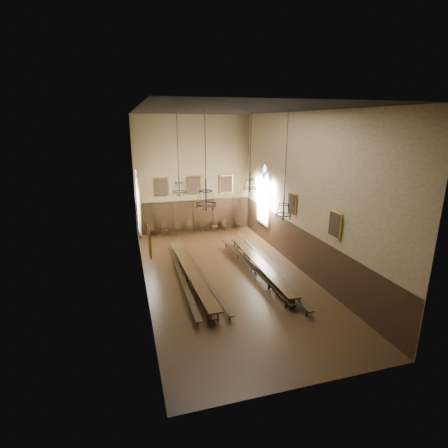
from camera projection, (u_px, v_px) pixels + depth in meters
name	position (u px, v px, depth m)	size (l,w,h in m)	color
floor	(227.00, 276.00, 19.85)	(9.00, 18.00, 0.02)	black
ceiling	(227.00, 110.00, 17.32)	(9.00, 18.00, 0.02)	black
wall_back	(193.00, 175.00, 26.89)	(9.00, 0.02, 9.00)	olive
wall_front	(314.00, 261.00, 10.28)	(9.00, 0.02, 9.00)	olive
wall_left	(140.00, 204.00, 17.38)	(0.02, 18.00, 9.00)	olive
wall_right	(303.00, 194.00, 19.78)	(0.02, 18.00, 9.00)	olive
wainscot_panelling	(227.00, 256.00, 19.50)	(9.00, 18.00, 2.50)	black
table_left	(191.00, 276.00, 19.04)	(1.00, 9.45, 0.74)	black
table_right	(259.00, 267.00, 20.21)	(0.68, 9.05, 0.71)	black
bench_left_outer	(181.00, 278.00, 18.98)	(0.34, 9.55, 0.43)	black
bench_left_inner	(202.00, 276.00, 19.21)	(0.90, 9.25, 0.42)	black
bench_right_inner	(251.00, 268.00, 20.29)	(0.82, 9.70, 0.44)	black
bench_right_outer	(269.00, 268.00, 20.26)	(0.87, 10.66, 0.48)	black
chair_0	(152.00, 233.00, 26.76)	(0.50, 0.50, 0.95)	black
chair_1	(165.00, 231.00, 26.98)	(0.49, 0.49, 1.01)	black
chair_2	(179.00, 231.00, 27.29)	(0.42, 0.42, 0.89)	black
chair_3	(190.00, 229.00, 27.54)	(0.50, 0.50, 0.99)	black
chair_4	(203.00, 228.00, 27.84)	(0.51, 0.51, 1.01)	black
chair_5	(215.00, 228.00, 28.01)	(0.50, 0.50, 0.89)	black
chair_6	(225.00, 227.00, 28.21)	(0.48, 0.48, 0.89)	black
chair_7	(238.00, 226.00, 28.65)	(0.40, 0.40, 0.86)	black
chandelier_back_left	(179.00, 186.00, 20.24)	(0.82, 0.82, 4.63)	black
chandelier_back_right	(250.00, 183.00, 21.49)	(0.83, 0.83, 4.64)	black
chandelier_front_left	(206.00, 198.00, 15.59)	(0.92, 0.92, 4.27)	black
chandelier_front_right	(284.00, 207.00, 17.34)	(0.81, 0.81, 5.16)	black
portrait_back_0	(160.00, 187.00, 26.30)	(1.10, 0.12, 1.40)	#BD8D2D
portrait_back_1	(194.00, 186.00, 27.00)	(1.10, 0.12, 1.40)	#BD8D2D
portrait_back_2	(226.00, 184.00, 27.69)	(1.10, 0.12, 1.40)	#BD8D2D
portrait_left_0	(143.00, 215.00, 18.56)	(0.12, 1.00, 1.30)	#BD8D2D
portrait_left_1	(149.00, 241.00, 14.41)	(0.12, 1.00, 1.30)	#BD8D2D
portrait_right_0	(292.00, 204.00, 20.90)	(0.12, 1.00, 1.30)	#BD8D2D
portrait_right_1	(335.00, 225.00, 16.75)	(0.12, 1.00, 1.30)	#BD8D2D
window_right	(264.00, 195.00, 25.14)	(0.20, 2.20, 4.60)	white
window_left	(138.00, 202.00, 22.78)	(0.20, 2.20, 4.60)	white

